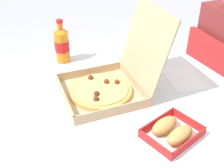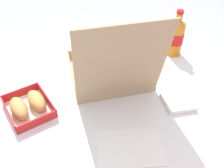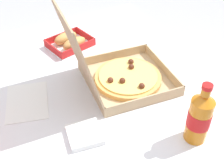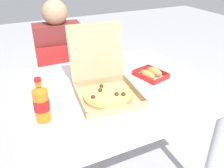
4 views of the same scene
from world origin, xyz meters
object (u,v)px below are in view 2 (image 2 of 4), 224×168
pizza_box_open (110,70)px  napkin_pile (178,102)px  paper_menu (130,148)px  bread_side_box (28,106)px  cola_bottle (176,37)px

pizza_box_open → napkin_pile: 0.31m
paper_menu → bread_side_box: bearing=-29.2°
cola_bottle → bread_side_box: bearing=12.5°
bread_side_box → napkin_pile: size_ratio=2.00×
bread_side_box → cola_bottle: cola_bottle is taller
cola_bottle → napkin_pile: (0.17, 0.32, -0.08)m
bread_side_box → napkin_pile: (-0.54, 0.16, -0.02)m
napkin_pile → pizza_box_open: bearing=-50.5°
cola_bottle → paper_menu: cola_bottle is taller
paper_menu → cola_bottle: bearing=-118.3°
pizza_box_open → napkin_pile: (-0.19, 0.23, -0.04)m
cola_bottle → napkin_pile: bearing=62.0°
cola_bottle → paper_menu: 0.62m
pizza_box_open → paper_menu: pizza_box_open is taller
pizza_box_open → bread_side_box: pizza_box_open is taller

